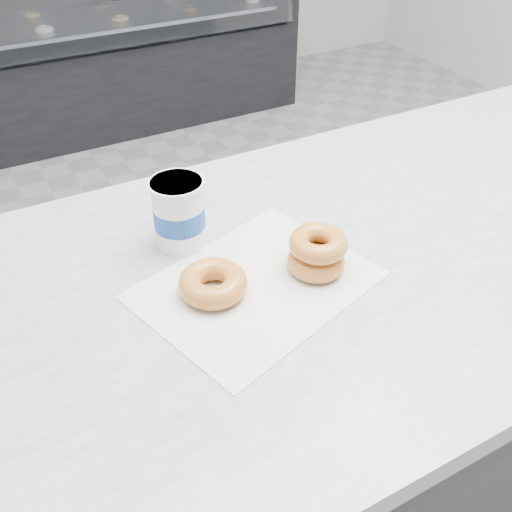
{
  "coord_description": "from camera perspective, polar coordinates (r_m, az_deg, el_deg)",
  "views": [
    {
      "loc": [
        -0.67,
        -1.2,
        1.47
      ],
      "look_at": [
        -0.34,
        -0.59,
        0.93
      ],
      "focal_mm": 40.0,
      "sensor_mm": 36.0,
      "label": 1
    }
  ],
  "objects": [
    {
      "name": "display_case",
      "position": [
        3.52,
        -17.3,
        20.17
      ],
      "size": [
        2.4,
        0.74,
        1.25
      ],
      "color": "black",
      "rests_on": "ground"
    },
    {
      "name": "counter",
      "position": [
        1.36,
        13.46,
        -12.19
      ],
      "size": [
        3.06,
        0.76,
        0.9
      ],
      "color": "#333335",
      "rests_on": "ground"
    },
    {
      "name": "donut_single",
      "position": [
        0.85,
        -4.32,
        -2.73
      ],
      "size": [
        0.13,
        0.13,
        0.04
      ],
      "primitive_type": "torus",
      "rotation": [
        0.0,
        0.0,
        0.25
      ],
      "color": "orange",
      "rests_on": "wax_paper"
    },
    {
      "name": "wax_paper",
      "position": [
        0.87,
        0.04,
        -2.89
      ],
      "size": [
        0.4,
        0.35,
        0.0
      ],
      "primitive_type": "cube",
      "rotation": [
        0.0,
        0.0,
        0.29
      ],
      "color": "silver",
      "rests_on": "counter"
    },
    {
      "name": "donut_stack",
      "position": [
        0.89,
        6.12,
        0.35
      ],
      "size": [
        0.13,
        0.13,
        0.06
      ],
      "color": "orange",
      "rests_on": "wax_paper"
    },
    {
      "name": "coffee_cup",
      "position": [
        0.93,
        -7.72,
        4.3
      ],
      "size": [
        0.09,
        0.09,
        0.12
      ],
      "rotation": [
        0.0,
        0.0,
        0.01
      ],
      "color": "white",
      "rests_on": "counter"
    },
    {
      "name": "ground",
      "position": [
        2.01,
        0.7,
        -9.13
      ],
      "size": [
        5.0,
        5.0,
        0.0
      ],
      "primitive_type": "plane",
      "color": "#949496",
      "rests_on": "ground"
    }
  ]
}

